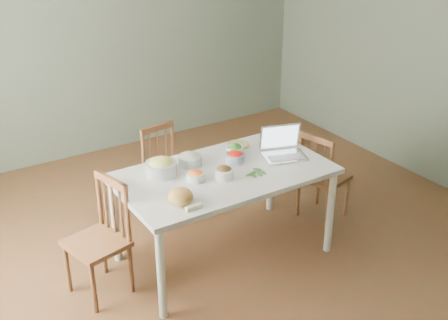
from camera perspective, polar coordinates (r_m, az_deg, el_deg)
floor at (r=5.03m, az=0.24°, el=-8.54°), size 5.00×5.00×0.00m
wall_back at (r=6.58m, az=-11.83°, el=12.12°), size 5.00×0.00×2.70m
wall_right at (r=6.08m, az=20.83°, el=9.93°), size 0.00×5.00×2.70m
dining_table at (r=4.70m, az=-0.00°, el=-5.47°), size 1.69×0.95×0.79m
chair_far at (r=5.27m, az=-5.44°, el=-1.44°), size 0.44×0.43×0.88m
chair_left at (r=4.36m, az=-12.66°, el=-7.87°), size 0.47×0.49×0.93m
chair_right at (r=5.33m, az=9.99°, el=-1.45°), size 0.45×0.46×0.87m
bread_boule at (r=4.04m, az=-4.35°, el=-3.66°), size 0.22×0.22×0.12m
butter_stick at (r=3.99m, az=-3.06°, el=-4.74°), size 0.12×0.04×0.03m
bowl_squash at (r=4.45m, az=-6.30°, el=-0.66°), size 0.29×0.29×0.14m
bowl_carrot at (r=4.36m, az=-2.87°, el=-1.56°), size 0.19×0.19×0.08m
bowl_onion at (r=4.61m, az=-3.41°, el=0.11°), size 0.25×0.25×0.10m
bowl_mushroom at (r=4.39m, az=0.00°, el=-1.24°), size 0.17×0.17×0.10m
bowl_redpep at (r=4.64m, az=1.13°, el=0.31°), size 0.20×0.20×0.10m
bowl_broccoli at (r=4.79m, az=1.10°, el=1.09°), size 0.19×0.19×0.09m
flatbread at (r=4.96m, az=1.41°, el=1.54°), size 0.22×0.22×0.02m
basil_bunch at (r=4.48m, az=3.07°, el=-1.24°), size 0.19×0.19×0.02m
laptop at (r=4.72m, az=6.16°, el=1.60°), size 0.42×0.38×0.24m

